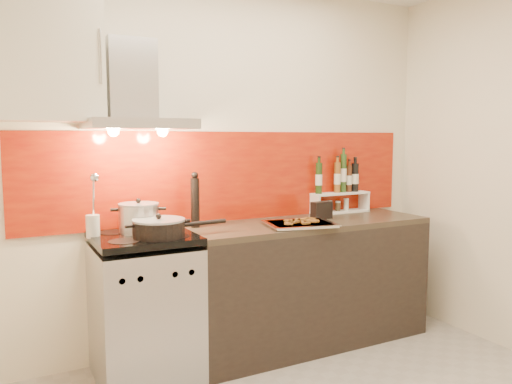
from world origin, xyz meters
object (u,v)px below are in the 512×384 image
counter (307,282)px  baking_tray (300,224)px  range_stove (145,309)px  saute_pan (160,228)px  pepper_mill (195,201)px  stock_pot (139,218)px

counter → baking_tray: (-0.16, -0.14, 0.47)m
range_stove → counter: 1.20m
range_stove → counter: range_stove is taller
saute_pan → pepper_mill: (0.32, 0.26, 0.12)m
counter → pepper_mill: bearing=170.6°
stock_pot → counter: bearing=-4.2°
pepper_mill → baking_tray: 0.73m
range_stove → stock_pot: size_ratio=3.64×
pepper_mill → baking_tray: bearing=-23.1°
stock_pot → baking_tray: 1.07m
stock_pot → baking_tray: (1.04, -0.23, -0.09)m
stock_pot → baking_tray: size_ratio=0.48×
stock_pot → pepper_mill: bearing=6.8°
counter → baking_tray: baking_tray is taller
range_stove → saute_pan: size_ratio=1.50×
counter → pepper_mill: pepper_mill is taller
saute_pan → baking_tray: 0.97m
baking_tray → saute_pan: bearing=178.8°
range_stove → pepper_mill: (0.39, 0.14, 0.64)m
stock_pot → saute_pan: bearing=-71.5°
range_stove → saute_pan: (0.07, -0.12, 0.52)m
pepper_mill → baking_tray: (0.65, -0.28, -0.16)m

